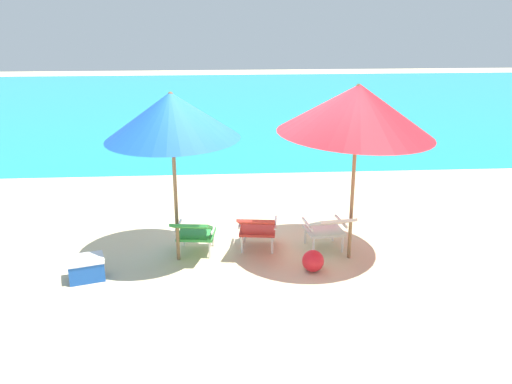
# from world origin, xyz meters

# --- Properties ---
(ground_plane) EXTENTS (40.00, 40.00, 0.00)m
(ground_plane) POSITION_xyz_m (0.00, 4.00, 0.00)
(ground_plane) COLOR beige
(ocean_band) EXTENTS (40.00, 18.00, 0.01)m
(ocean_band) POSITION_xyz_m (0.00, 12.71, 0.00)
(ocean_band) COLOR teal
(ocean_band) RESTS_ON ground_plane
(lounge_chair_left) EXTENTS (0.63, 0.93, 0.68)m
(lounge_chair_left) POSITION_xyz_m (-0.92, -0.36, 0.40)
(lounge_chair_left) COLOR #338E3D
(lounge_chair_left) RESTS_ON ground_plane
(lounge_chair_center) EXTENTS (0.64, 0.94, 0.68)m
(lounge_chair_center) POSITION_xyz_m (-0.02, -0.26, 0.40)
(lounge_chair_center) COLOR red
(lounge_chair_center) RESTS_ON ground_plane
(lounge_chair_right) EXTENTS (0.65, 0.94, 0.68)m
(lounge_chair_right) POSITION_xyz_m (1.00, -0.35, 0.40)
(lounge_chair_right) COLOR silver
(lounge_chair_right) RESTS_ON ground_plane
(beach_umbrella_left) EXTENTS (2.54, 2.54, 2.39)m
(beach_umbrella_left) POSITION_xyz_m (-1.16, -0.43, 2.06)
(beach_umbrella_left) COLOR olive
(beach_umbrella_left) RESTS_ON ground_plane
(beach_umbrella_right) EXTENTS (2.74, 2.72, 2.52)m
(beach_umbrella_right) POSITION_xyz_m (1.28, -0.55, 2.14)
(beach_umbrella_right) COLOR olive
(beach_umbrella_right) RESTS_ON ground_plane
(beach_ball) EXTENTS (0.30, 0.30, 0.30)m
(beach_ball) POSITION_xyz_m (0.69, -0.92, 0.15)
(beach_ball) COLOR red
(beach_ball) RESTS_ON ground_plane
(cooler_box) EXTENTS (0.54, 0.44, 0.32)m
(cooler_box) POSITION_xyz_m (-2.32, -0.95, 0.16)
(cooler_box) COLOR #194CA5
(cooler_box) RESTS_ON ground_plane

